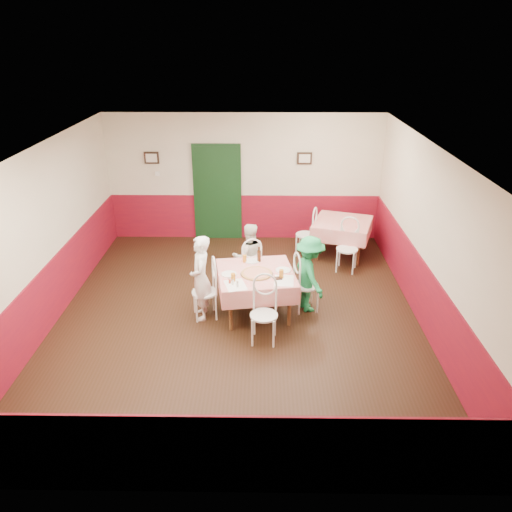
{
  "coord_description": "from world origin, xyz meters",
  "views": [
    {
      "loc": [
        0.41,
        -7.18,
        4.36
      ],
      "look_at": [
        0.3,
        0.11,
        1.05
      ],
      "focal_mm": 35.0,
      "sensor_mm": 36.0,
      "label": 1
    }
  ],
  "objects_px": {
    "second_table": "(341,238)",
    "glass_c": "(245,259)",
    "chair_left": "(205,292)",
    "chair_near": "(264,315)",
    "chair_right": "(306,286)",
    "diner_left": "(201,278)",
    "diner_right": "(310,274)",
    "pizza": "(257,273)",
    "wallet": "(278,278)",
    "glass_a": "(233,277)",
    "diner_far": "(249,257)",
    "glass_b": "(281,274)",
    "beer_bottle": "(259,255)",
    "main_table": "(256,293)",
    "chair_far": "(249,267)",
    "chair_second_a": "(306,235)",
    "chair_second_b": "(347,249)"
  },
  "relations": [
    {
      "from": "glass_c",
      "to": "diner_left",
      "type": "distance_m",
      "value": 0.88
    },
    {
      "from": "chair_near",
      "to": "glass_b",
      "type": "relative_size",
      "value": 6.77
    },
    {
      "from": "glass_a",
      "to": "diner_far",
      "type": "bearing_deg",
      "value": 79.83
    },
    {
      "from": "chair_right",
      "to": "diner_right",
      "type": "bearing_deg",
      "value": -94.37
    },
    {
      "from": "glass_a",
      "to": "glass_b",
      "type": "distance_m",
      "value": 0.77
    },
    {
      "from": "chair_second_a",
      "to": "chair_second_b",
      "type": "xyz_separation_m",
      "value": [
        0.75,
        -0.75,
        0.0
      ]
    },
    {
      "from": "chair_second_a",
      "to": "beer_bottle",
      "type": "bearing_deg",
      "value": -8.04
    },
    {
      "from": "pizza",
      "to": "beer_bottle",
      "type": "bearing_deg",
      "value": 86.04
    },
    {
      "from": "chair_far",
      "to": "wallet",
      "type": "height_order",
      "value": "chair_far"
    },
    {
      "from": "chair_second_b",
      "to": "second_table",
      "type": "bearing_deg",
      "value": 107.8
    },
    {
      "from": "chair_left",
      "to": "beer_bottle",
      "type": "bearing_deg",
      "value": 108.4
    },
    {
      "from": "chair_left",
      "to": "chair_near",
      "type": "height_order",
      "value": "same"
    },
    {
      "from": "glass_b",
      "to": "glass_c",
      "type": "height_order",
      "value": "glass_b"
    },
    {
      "from": "chair_left",
      "to": "glass_b",
      "type": "bearing_deg",
      "value": 73.97
    },
    {
      "from": "chair_left",
      "to": "wallet",
      "type": "bearing_deg",
      "value": 71.65
    },
    {
      "from": "chair_left",
      "to": "chair_right",
      "type": "bearing_deg",
      "value": 85.49
    },
    {
      "from": "chair_right",
      "to": "diner_far",
      "type": "bearing_deg",
      "value": 38.99
    },
    {
      "from": "diner_right",
      "to": "chair_right",
      "type": "bearing_deg",
      "value": 79.86
    },
    {
      "from": "main_table",
      "to": "glass_a",
      "type": "relative_size",
      "value": 9.41
    },
    {
      "from": "glass_c",
      "to": "beer_bottle",
      "type": "height_order",
      "value": "beer_bottle"
    },
    {
      "from": "chair_near",
      "to": "wallet",
      "type": "xyz_separation_m",
      "value": [
        0.23,
        0.6,
        0.32
      ]
    },
    {
      "from": "chair_near",
      "to": "wallet",
      "type": "relative_size",
      "value": 8.18
    },
    {
      "from": "chair_near",
      "to": "diner_far",
      "type": "height_order",
      "value": "diner_far"
    },
    {
      "from": "pizza",
      "to": "diner_left",
      "type": "distance_m",
      "value": 0.9
    },
    {
      "from": "chair_left",
      "to": "wallet",
      "type": "height_order",
      "value": "chair_left"
    },
    {
      "from": "chair_right",
      "to": "diner_left",
      "type": "distance_m",
      "value": 1.77
    },
    {
      "from": "chair_far",
      "to": "pizza",
      "type": "relative_size",
      "value": 1.8
    },
    {
      "from": "glass_b",
      "to": "diner_far",
      "type": "distance_m",
      "value": 1.22
    },
    {
      "from": "glass_b",
      "to": "wallet",
      "type": "relative_size",
      "value": 1.21
    },
    {
      "from": "beer_bottle",
      "to": "diner_left",
      "type": "height_order",
      "value": "diner_left"
    },
    {
      "from": "diner_far",
      "to": "diner_left",
      "type": "bearing_deg",
      "value": 41.48
    },
    {
      "from": "chair_far",
      "to": "diner_far",
      "type": "height_order",
      "value": "diner_far"
    },
    {
      "from": "second_table",
      "to": "chair_left",
      "type": "distance_m",
      "value": 3.64
    },
    {
      "from": "beer_bottle",
      "to": "wallet",
      "type": "height_order",
      "value": "beer_bottle"
    },
    {
      "from": "second_table",
      "to": "glass_c",
      "type": "distance_m",
      "value": 2.85
    },
    {
      "from": "chair_near",
      "to": "pizza",
      "type": "height_order",
      "value": "chair_near"
    },
    {
      "from": "diner_left",
      "to": "chair_near",
      "type": "bearing_deg",
      "value": 49.95
    },
    {
      "from": "chair_far",
      "to": "glass_b",
      "type": "distance_m",
      "value": 1.22
    },
    {
      "from": "pizza",
      "to": "glass_c",
      "type": "bearing_deg",
      "value": 114.26
    },
    {
      "from": "main_table",
      "to": "glass_a",
      "type": "xyz_separation_m",
      "value": [
        -0.35,
        -0.32,
        0.45
      ]
    },
    {
      "from": "glass_c",
      "to": "beer_bottle",
      "type": "bearing_deg",
      "value": 5.51
    },
    {
      "from": "glass_a",
      "to": "beer_bottle",
      "type": "xyz_separation_m",
      "value": [
        0.4,
        0.73,
        0.05
      ]
    },
    {
      "from": "chair_far",
      "to": "diner_left",
      "type": "height_order",
      "value": "diner_left"
    },
    {
      "from": "main_table",
      "to": "glass_a",
      "type": "height_order",
      "value": "glass_a"
    },
    {
      "from": "glass_a",
      "to": "beer_bottle",
      "type": "distance_m",
      "value": 0.84
    },
    {
      "from": "chair_near",
      "to": "diner_right",
      "type": "relative_size",
      "value": 0.68
    },
    {
      "from": "chair_right",
      "to": "chair_near",
      "type": "xyz_separation_m",
      "value": [
        -0.71,
        -0.97,
        0.0
      ]
    },
    {
      "from": "main_table",
      "to": "glass_b",
      "type": "relative_size",
      "value": 9.18
    },
    {
      "from": "chair_far",
      "to": "diner_far",
      "type": "xyz_separation_m",
      "value": [
        -0.01,
        0.05,
        0.18
      ]
    },
    {
      "from": "chair_second_a",
      "to": "beer_bottle",
      "type": "relative_size",
      "value": 3.76
    }
  ]
}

